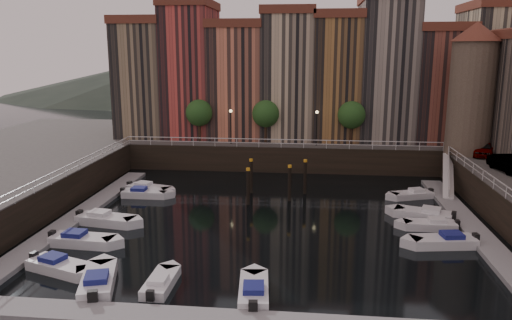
# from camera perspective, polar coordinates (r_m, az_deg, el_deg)

# --- Properties ---
(ground) EXTENTS (200.00, 200.00, 0.00)m
(ground) POSITION_cam_1_polar(r_m,az_deg,el_deg) (42.61, 1.57, -6.64)
(ground) COLOR black
(ground) RESTS_ON ground
(quay_far) EXTENTS (80.00, 20.00, 3.00)m
(quay_far) POSITION_cam_1_polar(r_m,az_deg,el_deg) (67.38, 3.38, 1.79)
(quay_far) COLOR black
(quay_far) RESTS_ON ground
(dock_left) EXTENTS (2.00, 28.00, 0.35)m
(dock_left) POSITION_cam_1_polar(r_m,az_deg,el_deg) (45.80, -19.29, -5.75)
(dock_left) COLOR gray
(dock_left) RESTS_ON ground
(dock_right) EXTENTS (2.00, 28.00, 0.35)m
(dock_right) POSITION_cam_1_polar(r_m,az_deg,el_deg) (43.48, 23.42, -7.06)
(dock_right) COLOR gray
(dock_right) RESTS_ON ground
(mountains) EXTENTS (145.00, 100.00, 18.00)m
(mountains) POSITION_cam_1_polar(r_m,az_deg,el_deg) (150.28, 5.72, 10.08)
(mountains) COLOR #2D382D
(mountains) RESTS_ON ground
(far_terrace) EXTENTS (48.70, 10.30, 17.50)m
(far_terrace) POSITION_cam_1_polar(r_m,az_deg,el_deg) (63.72, 6.39, 9.69)
(far_terrace) COLOR #8B7658
(far_terrace) RESTS_ON quay_far
(corner_tower) EXTENTS (5.20, 5.20, 13.80)m
(corner_tower) POSITION_cam_1_polar(r_m,az_deg,el_deg) (57.29, 23.46, 7.69)
(corner_tower) COLOR #6B5B4C
(corner_tower) RESTS_ON quay_right
(promenade_trees) EXTENTS (21.20, 3.20, 5.20)m
(promenade_trees) POSITION_cam_1_polar(r_m,az_deg,el_deg) (58.98, 1.75, 5.28)
(promenade_trees) COLOR black
(promenade_trees) RESTS_ON quay_far
(street_lamps) EXTENTS (10.36, 0.36, 4.18)m
(street_lamps) POSITION_cam_1_polar(r_m,az_deg,el_deg) (58.06, 2.00, 4.48)
(street_lamps) COLOR black
(street_lamps) RESTS_ON quay_far
(railings) EXTENTS (36.08, 34.04, 0.52)m
(railings) POSITION_cam_1_polar(r_m,az_deg,el_deg) (46.27, 2.09, -0.22)
(railings) COLOR white
(railings) RESTS_ON ground
(gangway) EXTENTS (2.78, 8.32, 3.73)m
(gangway) POSITION_cam_1_polar(r_m,az_deg,el_deg) (53.40, 21.12, -1.41)
(gangway) COLOR white
(gangway) RESTS_ON ground
(mooring_pilings) EXTENTS (5.68, 4.50, 3.78)m
(mooring_pilings) POSITION_cam_1_polar(r_m,az_deg,el_deg) (47.82, 2.03, -2.44)
(mooring_pilings) COLOR black
(mooring_pilings) RESTS_ON ground
(boat_left_0) EXTENTS (4.84, 3.11, 1.09)m
(boat_left_0) POSITION_cam_1_polar(r_m,az_deg,el_deg) (35.11, -21.60, -11.19)
(boat_left_0) COLOR silver
(boat_left_0) RESTS_ON ground
(boat_left_1) EXTENTS (5.00, 2.08, 1.13)m
(boat_left_1) POSITION_cam_1_polar(r_m,az_deg,el_deg) (38.96, -19.33, -8.63)
(boat_left_1) COLOR silver
(boat_left_1) RESTS_ON ground
(boat_left_2) EXTENTS (5.23, 2.59, 1.17)m
(boat_left_2) POSITION_cam_1_polar(r_m,az_deg,el_deg) (42.84, -16.85, -6.52)
(boat_left_2) COLOR silver
(boat_left_2) RESTS_ON ground
(boat_left_3) EXTENTS (4.55, 1.66, 1.05)m
(boat_left_3) POSITION_cam_1_polar(r_m,az_deg,el_deg) (49.63, -12.69, -3.75)
(boat_left_3) COLOR silver
(boat_left_3) RESTS_ON ground
(boat_left_4) EXTENTS (4.86, 2.90, 1.09)m
(boat_left_4) POSITION_cam_1_polar(r_m,az_deg,el_deg) (51.14, -12.24, -3.23)
(boat_left_4) COLOR silver
(boat_left_4) RESTS_ON ground
(boat_right_1) EXTENTS (5.00, 2.47, 1.12)m
(boat_right_1) POSITION_cam_1_polar(r_m,az_deg,el_deg) (39.06, 20.75, -8.69)
(boat_right_1) COLOR silver
(boat_right_1) RESTS_ON ground
(boat_right_2) EXTENTS (4.28, 1.58, 0.98)m
(boat_right_2) POSITION_cam_1_polar(r_m,az_deg,el_deg) (42.32, 19.38, -7.03)
(boat_right_2) COLOR silver
(boat_right_2) RESTS_ON ground
(boat_right_3) EXTENTS (5.01, 3.27, 1.13)m
(boat_right_3) POSITION_cam_1_polar(r_m,az_deg,el_deg) (44.63, 18.71, -5.91)
(boat_right_3) COLOR silver
(boat_right_3) RESTS_ON ground
(boat_right_4) EXTENTS (4.34, 2.84, 0.98)m
(boat_right_4) POSITION_cam_1_polar(r_m,az_deg,el_deg) (50.39, 17.45, -3.80)
(boat_right_4) COLOR silver
(boat_right_4) RESTS_ON ground
(boat_near_0) EXTENTS (3.15, 5.21, 1.17)m
(boat_near_0) POSITION_cam_1_polar(r_m,az_deg,el_deg) (32.14, -17.59, -13.07)
(boat_near_0) COLOR silver
(boat_near_0) RESTS_ON ground
(boat_near_1) EXTENTS (1.50, 4.09, 0.94)m
(boat_near_1) POSITION_cam_1_polar(r_m,az_deg,el_deg) (31.23, -10.86, -13.62)
(boat_near_1) COLOR silver
(boat_near_1) RESTS_ON ground
(boat_near_2) EXTENTS (2.09, 4.70, 1.06)m
(boat_near_2) POSITION_cam_1_polar(r_m,az_deg,el_deg) (29.68, -0.26, -14.75)
(boat_near_2) COLOR silver
(boat_near_2) RESTS_ON ground
(car_a) EXTENTS (3.27, 4.90, 1.55)m
(car_a) POSITION_cam_1_polar(r_m,az_deg,el_deg) (57.26, 24.57, 1.09)
(car_a) COLOR gray
(car_a) RESTS_ON quay_right
(car_b) EXTENTS (2.43, 4.83, 1.52)m
(car_b) POSITION_cam_1_polar(r_m,az_deg,el_deg) (50.71, 26.84, -0.48)
(car_b) COLOR gray
(car_b) RESTS_ON quay_right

